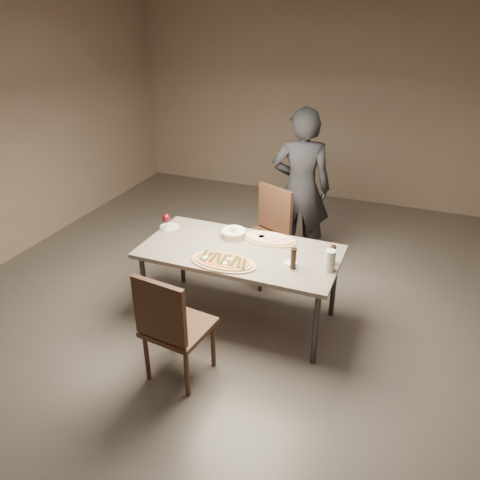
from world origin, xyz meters
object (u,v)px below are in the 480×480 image
at_px(zucchini_pizza, 223,261).
at_px(chair_near, 171,324).
at_px(chair_far, 267,229).
at_px(pepper_mill_left, 293,258).
at_px(ham_pizza, 269,239).
at_px(bread_basket, 233,233).
at_px(carafe, 330,261).
at_px(diner, 301,189).
at_px(dining_table, 240,255).

relative_size(zucchini_pizza, chair_near, 0.60).
bearing_deg(chair_far, pepper_mill_left, 143.99).
distance_m(ham_pizza, bread_basket, 0.34).
xyz_separation_m(ham_pizza, carafe, (0.64, -0.34, 0.08)).
distance_m(pepper_mill_left, chair_near, 1.14).
xyz_separation_m(bread_basket, pepper_mill_left, (0.69, -0.35, 0.05)).
xyz_separation_m(pepper_mill_left, chair_near, (-0.72, -0.84, -0.29)).
xyz_separation_m(pepper_mill_left, carafe, (0.29, 0.08, -0.01)).
distance_m(pepper_mill_left, carafe, 0.30).
distance_m(bread_basket, pepper_mill_left, 0.78).
height_order(zucchini_pizza, ham_pizza, zucchini_pizza).
height_order(ham_pizza, carafe, carafe).
bearing_deg(chair_far, diner, -93.47).
bearing_deg(chair_far, zucchini_pizza, 113.90).
xyz_separation_m(dining_table, bread_basket, (-0.15, 0.21, 0.11)).
distance_m(dining_table, chair_near, 1.01).
bearing_deg(dining_table, diner, 81.08).
bearing_deg(bread_basket, diner, 72.11).
xyz_separation_m(dining_table, chair_far, (-0.03, 0.87, -0.12)).
height_order(pepper_mill_left, chair_far, chair_far).
height_order(chair_far, diner, diner).
distance_m(carafe, chair_far, 1.30).
distance_m(ham_pizza, diner, 1.04).
distance_m(chair_far, diner, 0.61).
bearing_deg(diner, bread_basket, 60.00).
bearing_deg(bread_basket, chair_near, -91.47).
height_order(bread_basket, carafe, carafe).
relative_size(carafe, chair_near, 0.19).
height_order(ham_pizza, diner, diner).
height_order(carafe, chair_near, chair_near).
bearing_deg(diner, chair_far, 49.88).
bearing_deg(chair_near, diner, 87.09).
xyz_separation_m(bread_basket, chair_near, (-0.03, -1.19, -0.24)).
bearing_deg(zucchini_pizza, chair_near, -114.59).
bearing_deg(dining_table, bread_basket, 125.65).
xyz_separation_m(zucchini_pizza, chair_near, (-0.14, -0.70, -0.21)).
bearing_deg(chair_far, ham_pizza, 134.80).
height_order(bread_basket, chair_far, chair_far).
distance_m(dining_table, pepper_mill_left, 0.58).
relative_size(dining_table, zucchini_pizza, 3.00).
relative_size(zucchini_pizza, diner, 0.33).
bearing_deg(chair_near, chair_far, 92.04).
relative_size(zucchini_pizza, chair_far, 0.59).
distance_m(zucchini_pizza, chair_far, 1.16).
relative_size(dining_table, chair_far, 1.77).
distance_m(bread_basket, carafe, 1.02).
bearing_deg(dining_table, zucchini_pizza, -98.91).
height_order(dining_table, bread_basket, bread_basket).
relative_size(ham_pizza, chair_near, 0.53).
distance_m(chair_near, chair_far, 1.85).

